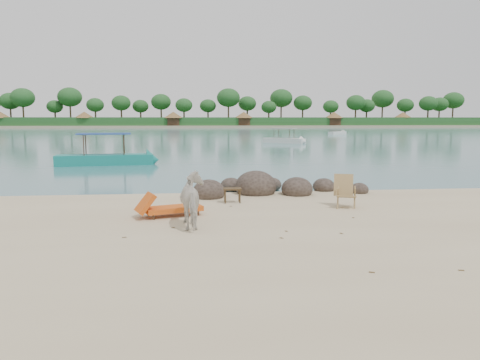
% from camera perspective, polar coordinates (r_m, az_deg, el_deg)
% --- Properties ---
extents(water, '(400.00, 400.00, 0.00)m').
position_cam_1_polar(water, '(100.60, -5.20, 5.93)').
color(water, '#3C7079').
rests_on(water, ground).
extents(far_shore, '(420.00, 90.00, 1.40)m').
position_cam_1_polar(far_shore, '(180.58, -5.64, 6.59)').
color(far_shore, tan).
rests_on(far_shore, ground).
extents(far_scenery, '(420.00, 18.00, 9.50)m').
position_cam_1_polar(far_scenery, '(147.26, -5.52, 7.62)').
color(far_scenery, '#1E4C1E').
rests_on(far_scenery, ground).
extents(boulders, '(6.27, 2.89, 1.10)m').
position_cam_1_polar(boulders, '(16.60, 2.84, -1.02)').
color(boulders, '#312721').
rests_on(boulders, ground).
extents(cow, '(0.94, 1.65, 1.32)m').
position_cam_1_polar(cow, '(11.49, -5.51, -2.56)').
color(cow, silver).
rests_on(cow, ground).
extents(side_table, '(0.57, 0.38, 0.46)m').
position_cam_1_polar(side_table, '(14.73, -0.95, -2.01)').
color(side_table, '#312213').
rests_on(side_table, ground).
extents(lounge_chair, '(2.04, 1.27, 0.58)m').
position_cam_1_polar(lounge_chair, '(12.86, -8.13, -3.21)').
color(lounge_chair, red).
rests_on(lounge_chair, ground).
extents(deck_chair, '(0.81, 0.85, 0.97)m').
position_cam_1_polar(deck_chair, '(14.23, 12.85, -1.49)').
color(deck_chair, '#A47D52').
rests_on(deck_chair, ground).
extents(boat_near, '(6.34, 2.10, 3.03)m').
position_cam_1_polar(boat_near, '(28.68, -16.22, 4.90)').
color(boat_near, '#137B72').
rests_on(boat_near, water).
extents(boat_mid, '(5.00, 4.54, 2.70)m').
position_cam_1_polar(boat_mid, '(52.77, 5.39, 6.02)').
color(boat_mid, silver).
rests_on(boat_mid, water).
extents(boat_far, '(4.44, 4.14, 0.58)m').
position_cam_1_polar(boat_far, '(83.20, 11.79, 5.68)').
color(boat_far, silver).
rests_on(boat_far, water).
extents(dead_leaves, '(6.28, 6.97, 0.00)m').
position_cam_1_polar(dead_leaves, '(11.18, 3.21, -6.26)').
color(dead_leaves, brown).
rests_on(dead_leaves, ground).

